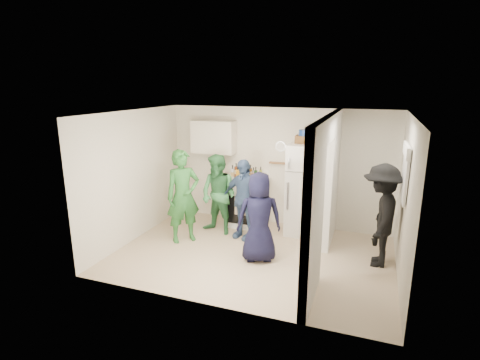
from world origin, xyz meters
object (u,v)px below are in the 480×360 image
Objects in this scene: stove at (247,202)px; yellow_cup_stack_top at (320,139)px; fridge at (307,190)px; wicker_basket at (305,139)px; person_green_left at (183,196)px; person_nook at (381,216)px; person_green_center at (219,195)px; person_denim at (243,199)px; blue_bowl at (305,133)px; person_navy at (259,217)px.

yellow_cup_stack_top is (1.49, -0.13, 1.46)m from stove.
wicker_basket reaches higher than fridge.
person_green_left reaches higher than person_nook.
person_green_center is 3.07m from person_nook.
fridge is 1.16× the size of person_denim.
person_denim is (0.15, -0.68, 0.29)m from stove.
person_denim is at bearing -145.38° from blue_bowl.
blue_bowl reaches higher than person_denim.
stove is at bearing -179.02° from wicker_basket.
stove is 2.86m from person_nook.
yellow_cup_stack_top is at bearing -25.11° from blue_bowl.
fridge is at bearing 34.38° from person_green_center.
blue_bowl is 0.15× the size of person_navy.
wicker_basket reaches higher than person_navy.
person_nook is (1.17, -0.85, -1.10)m from yellow_cup_stack_top.
blue_bowl reaches higher than fridge.
fridge is 1.07m from yellow_cup_stack_top.
fridge reaches higher than person_navy.
yellow_cup_stack_top reaches higher than person_nook.
person_denim is (-1.34, -0.55, -1.17)m from yellow_cup_stack_top.
person_nook is at bearing -33.89° from wicker_basket.
person_denim is at bearing -77.89° from person_navy.
yellow_cup_stack_top is 0.14× the size of person_green_left.
person_nook is at bearing -36.03° from yellow_cup_stack_top.
fridge is at bearing -132.55° from person_navy.
person_green_center reaches higher than stove.
wicker_basket is at bearing 154.89° from yellow_cup_stack_top.
stove is 1.71m from person_navy.
person_navy is 2.00m from person_nook.
fridge is (1.27, -0.03, 0.42)m from stove.
yellow_cup_stack_top reaches higher than person_green_center.
person_green_left is 3.54m from person_nook.
yellow_cup_stack_top is 0.16× the size of person_denim.
person_nook is at bearing -42.08° from person_green_left.
fridge is at bearing 46.16° from person_denim.
yellow_cup_stack_top is at bearing 38.34° from person_denim.
person_green_left is at bearing -137.06° from person_denim.
person_nook is (1.93, 0.54, 0.09)m from person_navy.
blue_bowl reaches higher than person_green_center.
person_green_center is at bearing 4.10° from person_green_left.
stove is 1.54m from person_green_left.
wicker_basket reaches higher than person_denim.
blue_bowl is at bearing 0.98° from stove.
stove is 2.09m from yellow_cup_stack_top.
person_green_left is (-2.15, -1.18, -0.02)m from fridge.
person_navy is (-0.76, -1.39, -1.19)m from yellow_cup_stack_top.
person_navy is (-0.44, -1.54, -1.27)m from blue_bowl.
person_green_left is (-0.88, -1.21, 0.40)m from stove.
blue_bowl is 2.04m from person_navy.
person_denim is at bearing -149.71° from fridge.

